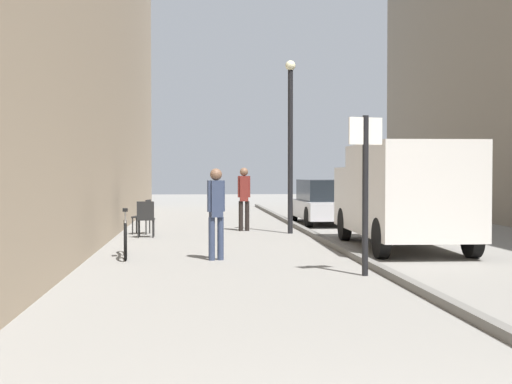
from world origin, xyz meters
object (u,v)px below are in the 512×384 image
at_px(cafe_chair_by_doorway, 146,217).
at_px(lamp_post, 290,135).
at_px(cafe_chair_near_window, 144,214).
at_px(pedestrian_mid_block, 216,207).
at_px(parked_car, 325,202).
at_px(pedestrian_main_foreground, 244,194).
at_px(bicycle_leaning, 125,238).
at_px(street_sign_post, 365,181).
at_px(delivery_van, 402,192).

bearing_deg(cafe_chair_by_doorway, lamp_post, 13.79).
bearing_deg(cafe_chair_near_window, pedestrian_mid_block, -151.62).
xyz_separation_m(parked_car, cafe_chair_near_window, (-5.65, -3.31, -0.17)).
bearing_deg(parked_car, pedestrian_mid_block, -114.09).
height_order(pedestrian_main_foreground, bicycle_leaning, pedestrian_main_foreground).
xyz_separation_m(pedestrian_mid_block, cafe_chair_by_doorway, (-1.66, 4.82, -0.47)).
bearing_deg(pedestrian_main_foreground, bicycle_leaning, -114.57).
bearing_deg(cafe_chair_by_doorway, pedestrian_mid_block, -70.57).
height_order(pedestrian_main_foreground, parked_car, pedestrian_main_foreground).
distance_m(parked_car, lamp_post, 4.33).
xyz_separation_m(lamp_post, cafe_chair_by_doorway, (-3.89, -0.92, -2.18)).
height_order(pedestrian_main_foreground, street_sign_post, street_sign_post).
distance_m(street_sign_post, cafe_chair_near_window, 9.17).
bearing_deg(cafe_chair_by_doorway, pedestrian_main_foreground, 35.56).
bearing_deg(lamp_post, parked_car, 64.55).
distance_m(delivery_van, bicycle_leaning, 6.12).
distance_m(bicycle_leaning, cafe_chair_by_doorway, 4.19).
xyz_separation_m(delivery_van, street_sign_post, (-1.83, -4.02, 0.30)).
bearing_deg(street_sign_post, pedestrian_mid_block, -59.11).
bearing_deg(parked_car, cafe_chair_near_window, -150.89).
bearing_deg(pedestrian_main_foreground, delivery_van, -57.21).
height_order(pedestrian_mid_block, street_sign_post, street_sign_post).
bearing_deg(pedestrian_mid_block, cafe_chair_near_window, 91.37).
height_order(pedestrian_mid_block, cafe_chair_by_doorway, pedestrian_mid_block).
distance_m(street_sign_post, bicycle_leaning, 5.16).
relative_size(parked_car, cafe_chair_by_doorway, 4.51).
xyz_separation_m(delivery_van, parked_car, (-0.29, 7.42, -0.53)).
height_order(parked_car, street_sign_post, street_sign_post).
bearing_deg(bicycle_leaning, street_sign_post, -40.55).
xyz_separation_m(cafe_chair_near_window, cafe_chair_by_doorway, (0.11, -1.08, 0.00)).
height_order(pedestrian_mid_block, delivery_van, delivery_van).
relative_size(lamp_post, bicycle_leaning, 2.69).
bearing_deg(bicycle_leaning, pedestrian_main_foreground, 59.54).
distance_m(lamp_post, bicycle_leaning, 6.91).
relative_size(street_sign_post, lamp_post, 0.55).
bearing_deg(cafe_chair_near_window, lamp_post, -80.52).
bearing_deg(street_sign_post, parked_car, -113.02).
distance_m(pedestrian_mid_block, cafe_chair_by_doorway, 5.11).
relative_size(pedestrian_main_foreground, parked_car, 0.43).
distance_m(pedestrian_main_foreground, cafe_chair_near_window, 2.95).
xyz_separation_m(pedestrian_main_foreground, lamp_post, (1.21, -0.96, 1.67)).
relative_size(delivery_van, cafe_chair_by_doorway, 5.76).
height_order(delivery_van, cafe_chair_near_window, delivery_van).
relative_size(parked_car, cafe_chair_near_window, 4.51).
height_order(street_sign_post, bicycle_leaning, street_sign_post).
height_order(pedestrian_mid_block, cafe_chair_near_window, pedestrian_mid_block).
bearing_deg(delivery_van, street_sign_post, -112.97).
relative_size(delivery_van, parked_car, 1.28).
bearing_deg(lamp_post, street_sign_post, -89.18).
bearing_deg(cafe_chair_near_window, parked_car, -48.01).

